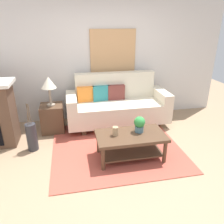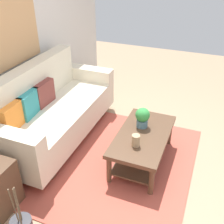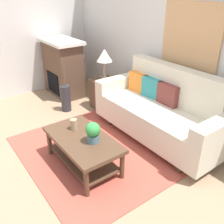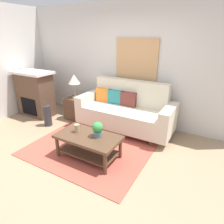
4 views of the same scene
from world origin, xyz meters
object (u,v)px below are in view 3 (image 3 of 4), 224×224
(tabletop_vase, at_px, (74,124))
(potted_plant_tabletop, at_px, (93,132))
(floor_vase, at_px, (66,98))
(throw_pillow_teal, at_px, (152,88))
(throw_pillow_orange, at_px, (139,82))
(side_table, at_px, (105,94))
(fireplace, at_px, (63,68))
(framed_painting, at_px, (191,35))
(table_lamp, at_px, (104,57))
(couch, at_px, (161,112))
(throw_pillow_maroon, at_px, (168,94))
(coffee_table, at_px, (83,145))

(tabletop_vase, height_order, potted_plant_tabletop, potted_plant_tabletop)
(floor_vase, bearing_deg, throw_pillow_teal, 32.82)
(throw_pillow_orange, bearing_deg, side_table, -163.89)
(side_table, bearing_deg, fireplace, -163.69)
(throw_pillow_teal, bearing_deg, framed_painting, 46.36)
(potted_plant_tabletop, height_order, table_lamp, table_lamp)
(table_lamp, relative_size, fireplace, 0.49)
(couch, xyz_separation_m, fireplace, (-2.43, -0.39, 0.16))
(throw_pillow_teal, height_order, tabletop_vase, throw_pillow_teal)
(throw_pillow_orange, distance_m, side_table, 0.84)
(throw_pillow_maroon, xyz_separation_m, fireplace, (-2.43, -0.52, -0.09))
(potted_plant_tabletop, bearing_deg, fireplace, 161.17)
(throw_pillow_teal, height_order, table_lamp, table_lamp)
(coffee_table, xyz_separation_m, fireplace, (-2.36, 0.92, 0.27))
(throw_pillow_maroon, relative_size, side_table, 0.64)
(throw_pillow_orange, relative_size, tabletop_vase, 2.51)
(throw_pillow_maroon, relative_size, fireplace, 0.31)
(table_lamp, xyz_separation_m, fireplace, (-1.07, -0.31, -0.41))
(coffee_table, xyz_separation_m, floor_vase, (-1.60, 0.57, -0.07))
(throw_pillow_orange, xyz_separation_m, throw_pillow_maroon, (0.65, 0.00, 0.00))
(coffee_table, relative_size, floor_vase, 2.23)
(potted_plant_tabletop, bearing_deg, coffee_table, -158.21)
(couch, bearing_deg, throw_pillow_teal, 158.73)
(throw_pillow_teal, height_order, potted_plant_tabletop, throw_pillow_teal)
(fireplace, bearing_deg, coffee_table, -21.32)
(table_lamp, height_order, floor_vase, table_lamp)
(couch, relative_size, coffee_table, 1.92)
(throw_pillow_maroon, xyz_separation_m, coffee_table, (-0.07, -1.44, -0.37))
(coffee_table, distance_m, framed_painting, 2.14)
(table_lamp, distance_m, floor_vase, 1.05)
(throw_pillow_orange, height_order, side_table, throw_pillow_orange)
(couch, xyz_separation_m, coffee_table, (-0.07, -1.31, -0.12))
(throw_pillow_maroon, distance_m, fireplace, 2.49)
(coffee_table, xyz_separation_m, tabletop_vase, (-0.25, 0.02, 0.19))
(throw_pillow_orange, xyz_separation_m, side_table, (-0.71, -0.20, -0.40))
(floor_vase, bearing_deg, throw_pillow_orange, 40.36)
(fireplace, distance_m, framed_painting, 2.73)
(throw_pillow_orange, bearing_deg, tabletop_vase, -76.93)
(throw_pillow_maroon, xyz_separation_m, side_table, (-1.36, -0.20, -0.40))
(floor_vase, xyz_separation_m, framed_painting, (1.67, 1.21, 1.25))
(floor_vase, bearing_deg, side_table, 64.49)
(throw_pillow_orange, height_order, tabletop_vase, throw_pillow_orange)
(potted_plant_tabletop, bearing_deg, floor_vase, 163.95)
(tabletop_vase, relative_size, fireplace, 0.12)
(throw_pillow_maroon, bearing_deg, couch, -90.00)
(table_lamp, xyz_separation_m, floor_vase, (-0.32, -0.67, -0.75))
(throw_pillow_orange, xyz_separation_m, floor_vase, (-1.02, -0.87, -0.43))
(potted_plant_tabletop, bearing_deg, framed_painting, 92.76)
(throw_pillow_orange, bearing_deg, throw_pillow_maroon, 0.00)
(throw_pillow_teal, bearing_deg, potted_plant_tabletop, -73.48)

